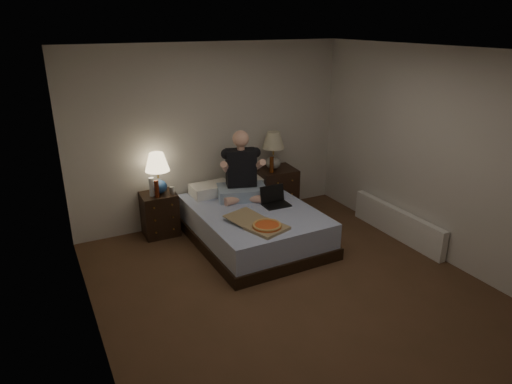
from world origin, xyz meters
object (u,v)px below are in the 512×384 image
lamp_left (158,174)px  radiator (397,223)px  lamp_right (273,151)px  pizza_box (267,226)px  bed (253,225)px  person (242,165)px  nightstand_left (160,214)px  water_bottle (152,187)px  beer_bottle_right (272,165)px  beer_bottle_left (157,189)px  soda_can (172,191)px  laptop (276,197)px  nightstand_right (276,191)px

lamp_left → radiator: lamp_left is taller
lamp_right → pizza_box: bearing=-121.7°
bed → person: bearing=84.2°
lamp_right → radiator: size_ratio=0.35×
nightstand_left → lamp_left: size_ratio=1.05×
bed → radiator: size_ratio=1.18×
water_bottle → beer_bottle_right: (1.71, -0.16, 0.10)m
lamp_right → beer_bottle_left: 1.78m
lamp_left → person: bearing=-19.6°
lamp_left → nightstand_left: bearing=180.0°
soda_can → laptop: 1.39m
beer_bottle_left → pizza_box: size_ratio=0.30×
water_bottle → pizza_box: water_bottle is taller
beer_bottle_left → nightstand_left: bearing=71.6°
lamp_right → pizza_box: lamp_right is taller
lamp_left → beer_bottle_left: bearing=-116.6°
bed → beer_bottle_right: bearing=43.4°
lamp_left → laptop: bearing=-32.2°
nightstand_right → water_bottle: water_bottle is taller
water_bottle → soda_can: size_ratio=2.50×
laptop → pizza_box: (-0.46, -0.58, -0.08)m
beer_bottle_left → beer_bottle_right: bearing=-2.7°
nightstand_left → lamp_right: (1.72, -0.07, 0.69)m
person → laptop: bearing=-42.2°
soda_can → beer_bottle_left: beer_bottle_left is taller
beer_bottle_left → laptop: bearing=-27.3°
radiator → beer_bottle_right: bearing=131.4°
nightstand_right → beer_bottle_right: size_ratio=3.05×
nightstand_right → laptop: (-0.43, -0.75, 0.24)m
soda_can → beer_bottle_left: bearing=-174.7°
lamp_left → beer_bottle_right: lamp_left is taller
soda_can → beer_bottle_left: size_ratio=0.43×
lamp_right → pizza_box: 1.65m
bed → nightstand_right: bearing=42.2°
bed → water_bottle: 1.42m
nightstand_right → person: 0.96m
beer_bottle_right → laptop: beer_bottle_right is taller
lamp_left → pizza_box: 1.70m
beer_bottle_right → laptop: size_ratio=0.68×
laptop → radiator: bearing=-24.6°
nightstand_left → beer_bottle_right: beer_bottle_right is taller
radiator → laptop: bearing=154.0°
beer_bottle_left → laptop: beer_bottle_left is taller
lamp_left → laptop: (1.32, -0.83, -0.28)m
soda_can → radiator: (2.65, -1.45, -0.44)m
nightstand_left → soda_can: size_ratio=5.91×
laptop → pizza_box: size_ratio=0.45×
soda_can → person: size_ratio=0.11×
beer_bottle_left → person: bearing=-12.8°
beer_bottle_left → beer_bottle_right: (1.66, -0.08, 0.11)m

